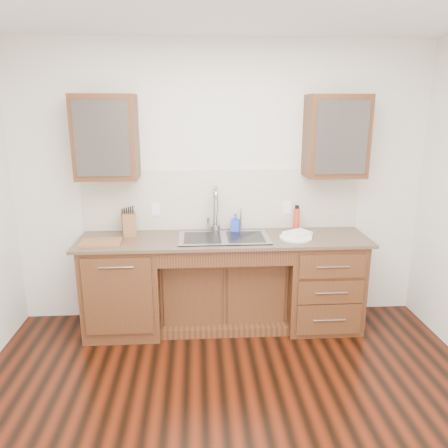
{
  "coord_description": "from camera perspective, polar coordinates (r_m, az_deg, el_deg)",
  "views": [
    {
      "loc": [
        -0.24,
        -2.46,
        2.1
      ],
      "look_at": [
        0.0,
        1.4,
        1.05
      ],
      "focal_mm": 35.0,
      "sensor_mm": 36.0,
      "label": 1
    }
  ],
  "objects": [
    {
      "name": "base_cabinet_left",
      "position": [
        4.29,
        -12.92,
        -7.95
      ],
      "size": [
        0.7,
        0.62,
        0.88
      ],
      "primitive_type": "cube",
      "color": "#593014",
      "rests_on": "ground"
    },
    {
      "name": "cup_right_a",
      "position": [
        4.23,
        13.55,
        10.31
      ],
      "size": [
        0.12,
        0.12,
        0.09
      ],
      "primitive_type": "imported",
      "rotation": [
        0.0,
        0.0,
        -0.12
      ],
      "color": "white",
      "rests_on": "upper_cabinet_right"
    },
    {
      "name": "faucet",
      "position": [
        4.22,
        -1.15,
        1.63
      ],
      "size": [
        0.04,
        0.04,
        0.4
      ],
      "primitive_type": "cylinder",
      "color": "#999993",
      "rests_on": "countertop"
    },
    {
      "name": "water_bottle",
      "position": [
        4.33,
        9.44,
        0.59
      ],
      "size": [
        0.07,
        0.07,
        0.22
      ],
      "primitive_type": "cylinder",
      "rotation": [
        0.0,
        0.0,
        -0.24
      ],
      "color": "red",
      "rests_on": "countertop"
    },
    {
      "name": "ground",
      "position": [
        3.27,
        1.69,
        -25.88
      ],
      "size": [
        4.0,
        3.5,
        0.1
      ],
      "primitive_type": "cube",
      "color": "#3C1105"
    },
    {
      "name": "cup_left_a",
      "position": [
        4.16,
        -17.28,
        10.06
      ],
      "size": [
        0.17,
        0.17,
        0.1
      ],
      "primitive_type": "imported",
      "rotation": [
        0.0,
        0.0,
        -0.39
      ],
      "color": "white",
      "rests_on": "upper_cabinet_left"
    },
    {
      "name": "countertop",
      "position": [
        4.07,
        -0.02,
        -2.01
      ],
      "size": [
        2.7,
        0.65,
        0.03
      ],
      "primitive_type": "cube",
      "color": "#84705B",
      "rests_on": "base_cabinet_left"
    },
    {
      "name": "upper_cabinet_right",
      "position": [
        4.25,
        14.41,
        11.03
      ],
      "size": [
        0.55,
        0.34,
        0.75
      ],
      "primitive_type": "cube",
      "color": "#593014",
      "rests_on": "wall_back"
    },
    {
      "name": "cup_left_b",
      "position": [
        4.12,
        -14.29,
        10.16
      ],
      "size": [
        0.13,
        0.13,
        0.09
      ],
      "primitive_type": "imported",
      "rotation": [
        0.0,
        0.0,
        0.42
      ],
      "color": "white",
      "rests_on": "upper_cabinet_left"
    },
    {
      "name": "outlet_left",
      "position": [
        4.31,
        -8.93,
        1.89
      ],
      "size": [
        0.08,
        0.01,
        0.12
      ],
      "primitive_type": "cube",
      "color": "white",
      "rests_on": "backsplash"
    },
    {
      "name": "sink",
      "position": [
        4.08,
        -0.01,
        -3.02
      ],
      "size": [
        0.84,
        0.46,
        0.19
      ],
      "primitive_type": "cube",
      "color": "#9E9EA5",
      "rests_on": "countertop"
    },
    {
      "name": "filter_tap",
      "position": [
        4.26,
        2.21,
        0.66
      ],
      "size": [
        0.02,
        0.02,
        0.24
      ],
      "primitive_type": "cylinder",
      "color": "#999993",
      "rests_on": "countertop"
    },
    {
      "name": "wall_back",
      "position": [
        4.33,
        -0.33,
        5.23
      ],
      "size": [
        4.0,
        0.1,
        2.7
      ],
      "primitive_type": "cube",
      "color": "silver",
      "rests_on": "ground"
    },
    {
      "name": "plate",
      "position": [
        4.1,
        9.35,
        -1.77
      ],
      "size": [
        0.31,
        0.31,
        0.02
      ],
      "primitive_type": "cylinder",
      "rotation": [
        0.0,
        0.0,
        0.05
      ],
      "color": "silver",
      "rests_on": "countertop"
    },
    {
      "name": "outlet_right",
      "position": [
        4.39,
        8.25,
        2.14
      ],
      "size": [
        0.08,
        0.01,
        0.12
      ],
      "primitive_type": "cube",
      "color": "white",
      "rests_on": "backsplash"
    },
    {
      "name": "dish_towel",
      "position": [
        4.14,
        9.55,
        -1.24
      ],
      "size": [
        0.29,
        0.26,
        0.04
      ],
      "primitive_type": "cube",
      "rotation": [
        0.0,
        0.0,
        0.53
      ],
      "color": "white",
      "rests_on": "plate"
    },
    {
      "name": "upper_cabinet_left",
      "position": [
        4.12,
        -15.16,
        10.87
      ],
      "size": [
        0.55,
        0.34,
        0.75
      ],
      "primitive_type": "cube",
      "color": "#593014",
      "rests_on": "wall_back"
    },
    {
      "name": "knife_block",
      "position": [
        4.23,
        -12.31,
        0.04
      ],
      "size": [
        0.16,
        0.22,
        0.22
      ],
      "primitive_type": "cube",
      "rotation": [
        0.0,
        0.0,
        0.22
      ],
      "color": "brown",
      "rests_on": "countertop"
    },
    {
      "name": "base_cabinet_center",
      "position": [
        4.36,
        -0.11,
        -8.46
      ],
      "size": [
        1.2,
        0.44,
        0.7
      ],
      "primitive_type": "cube",
      "color": "#593014",
      "rests_on": "ground"
    },
    {
      "name": "soap_bottle",
      "position": [
        4.24,
        1.5,
        0.15
      ],
      "size": [
        0.1,
        0.1,
        0.18
      ],
      "primitive_type": "imported",
      "rotation": [
        0.0,
        0.0,
        -0.27
      ],
      "color": "blue",
      "rests_on": "countertop"
    },
    {
      "name": "cutting_board",
      "position": [
        4.06,
        -15.78,
        -2.32
      ],
      "size": [
        0.37,
        0.27,
        0.02
      ],
      "primitive_type": "cube",
      "rotation": [
        0.0,
        0.0,
        0.05
      ],
      "color": "olive",
      "rests_on": "countertop"
    },
    {
      "name": "backsplash",
      "position": [
        4.3,
        -0.28,
        3.18
      ],
      "size": [
        2.7,
        0.02,
        0.59
      ],
      "primitive_type": "cube",
      "color": "beige",
      "rests_on": "wall_back"
    },
    {
      "name": "base_cabinet_right",
      "position": [
        4.4,
        12.52,
        -7.35
      ],
      "size": [
        0.7,
        0.62,
        0.88
      ],
      "primitive_type": "cube",
      "color": "#593014",
      "rests_on": "ground"
    },
    {
      "name": "cup_right_b",
      "position": [
        4.29,
        16.03,
        10.22
      ],
      "size": [
        0.12,
        0.12,
        0.09
      ],
      "primitive_type": "imported",
      "rotation": [
        0.0,
        0.0,
        -0.28
      ],
      "color": "silver",
      "rests_on": "upper_cabinet_right"
    }
  ]
}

